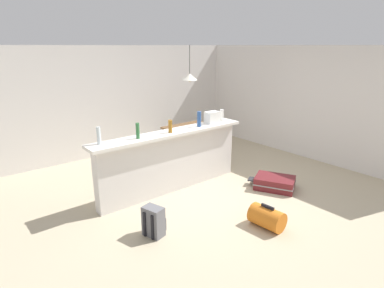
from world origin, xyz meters
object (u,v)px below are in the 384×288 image
(grocery_bag, at_px, (212,117))
(dining_table, at_px, (191,131))
(backpack_grey, at_px, (154,222))
(duffel_bag_orange, at_px, (267,217))
(bottle_blue, at_px, (199,119))
(dining_chair_near_partition, at_px, (205,142))
(pendant_lamp, at_px, (190,77))
(bottle_white, at_px, (222,115))
(bottle_green, at_px, (138,131))
(bottle_amber, at_px, (170,126))
(suitcase_flat_maroon, at_px, (274,183))
(bottle_clear, at_px, (99,136))

(grocery_bag, height_order, dining_table, grocery_bag)
(backpack_grey, bearing_deg, duffel_bag_orange, -31.98)
(bottle_blue, height_order, dining_chair_near_partition, bottle_blue)
(pendant_lamp, bearing_deg, bottle_white, -98.15)
(bottle_green, bearing_deg, backpack_grey, -110.90)
(bottle_amber, bearing_deg, pendant_lamp, 41.51)
(bottle_white, relative_size, dining_table, 0.21)
(suitcase_flat_maroon, xyz_separation_m, duffel_bag_orange, (-1.15, -0.73, 0.04))
(bottle_clear, distance_m, duffel_bag_orange, 2.72)
(grocery_bag, distance_m, dining_table, 1.29)
(bottle_amber, bearing_deg, bottle_green, 177.02)
(suitcase_flat_maroon, bearing_deg, bottle_green, 152.19)
(bottle_clear, xyz_separation_m, dining_chair_near_partition, (2.53, 0.49, -0.70))
(bottle_blue, bearing_deg, grocery_bag, 8.88)
(bottle_clear, distance_m, backpack_grey, 1.51)
(grocery_bag, distance_m, dining_chair_near_partition, 0.92)
(dining_table, height_order, suitcase_flat_maroon, dining_table)
(bottle_green, distance_m, suitcase_flat_maroon, 2.64)
(duffel_bag_orange, bearing_deg, bottle_white, 64.46)
(bottle_amber, bearing_deg, duffel_bag_orange, -78.67)
(suitcase_flat_maroon, xyz_separation_m, backpack_grey, (-2.51, 0.11, 0.09))
(bottle_blue, height_order, grocery_bag, bottle_blue)
(bottle_clear, distance_m, bottle_amber, 1.21)
(dining_chair_near_partition, bearing_deg, suitcase_flat_maroon, -83.63)
(dining_chair_near_partition, bearing_deg, grocery_bag, -119.82)
(dining_chair_near_partition, height_order, suitcase_flat_maroon, dining_chair_near_partition)
(bottle_blue, distance_m, suitcase_flat_maroon, 1.79)
(bottle_clear, relative_size, dining_table, 0.24)
(bottle_amber, xyz_separation_m, bottle_blue, (0.65, 0.02, 0.03))
(bottle_green, xyz_separation_m, grocery_bag, (1.62, 0.04, -0.02))
(bottle_amber, height_order, bottle_blue, bottle_blue)
(bottle_amber, height_order, bottle_white, bottle_white)
(bottle_white, height_order, backpack_grey, bottle_white)
(bottle_clear, distance_m, dining_chair_near_partition, 2.67)
(bottle_green, distance_m, bottle_blue, 1.25)
(dining_chair_near_partition, distance_m, backpack_grey, 2.82)
(bottle_blue, distance_m, dining_table, 1.49)
(bottle_blue, bearing_deg, suitcase_flat_maroon, -51.78)
(grocery_bag, bearing_deg, bottle_clear, 178.70)
(bottle_white, distance_m, duffel_bag_orange, 2.34)
(bottle_blue, bearing_deg, dining_chair_near_partition, 41.18)
(suitcase_flat_maroon, bearing_deg, backpack_grey, 177.44)
(duffel_bag_orange, distance_m, backpack_grey, 1.60)
(bottle_white, height_order, pendant_lamp, pendant_lamp)
(dining_chair_near_partition, height_order, duffel_bag_orange, dining_chair_near_partition)
(dining_table, xyz_separation_m, backpack_grey, (-2.37, -2.15, -0.44))
(dining_chair_near_partition, height_order, backpack_grey, dining_chair_near_partition)
(grocery_bag, xyz_separation_m, pendant_lamp, (0.42, 1.20, 0.64))
(bottle_amber, relative_size, bottle_blue, 0.79)
(duffel_bag_orange, bearing_deg, dining_table, 71.21)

